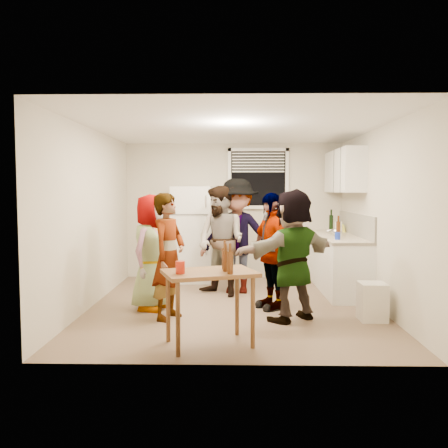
{
  "coord_description": "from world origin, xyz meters",
  "views": [
    {
      "loc": [
        -0.0,
        -6.58,
        1.63
      ],
      "look_at": [
        -0.14,
        0.2,
        1.15
      ],
      "focal_mm": 38.0,
      "sensor_mm": 36.0,
      "label": 1
    }
  ],
  "objects_px": {
    "refrigerator": "(192,234)",
    "red_cup": "(180,273)",
    "guest_back_left": "(221,295)",
    "kettle": "(337,236)",
    "wine_bottle": "(331,231)",
    "serving_table": "(210,345)",
    "guest_back_right": "(237,292)",
    "guest_stripe": "(169,318)",
    "guest_black": "(271,308)",
    "blue_cup": "(337,240)",
    "trash_bin": "(372,301)",
    "beer_bottle_table": "(226,271)",
    "guest_orange": "(292,320)",
    "guest_grey": "(152,309)",
    "beer_bottle_counter": "(338,238)"
  },
  "relations": [
    {
      "from": "kettle",
      "to": "wine_bottle",
      "type": "bearing_deg",
      "value": 106.1
    },
    {
      "from": "refrigerator",
      "to": "blue_cup",
      "type": "distance_m",
      "value": 2.69
    },
    {
      "from": "refrigerator",
      "to": "trash_bin",
      "type": "height_order",
      "value": "refrigerator"
    },
    {
      "from": "blue_cup",
      "to": "trash_bin",
      "type": "relative_size",
      "value": 0.23
    },
    {
      "from": "red_cup",
      "to": "guest_grey",
      "type": "relative_size",
      "value": 0.08
    },
    {
      "from": "kettle",
      "to": "guest_stripe",
      "type": "height_order",
      "value": "kettle"
    },
    {
      "from": "blue_cup",
      "to": "guest_orange",
      "type": "height_order",
      "value": "blue_cup"
    },
    {
      "from": "red_cup",
      "to": "guest_orange",
      "type": "height_order",
      "value": "red_cup"
    },
    {
      "from": "guest_back_left",
      "to": "guest_orange",
      "type": "xyz_separation_m",
      "value": [
        0.93,
        -1.39,
        0.0
      ]
    },
    {
      "from": "wine_bottle",
      "to": "trash_bin",
      "type": "relative_size",
      "value": 0.61
    },
    {
      "from": "beer_bottle_counter",
      "to": "red_cup",
      "type": "xyz_separation_m",
      "value": [
        -2.14,
        -2.5,
        -0.11
      ]
    },
    {
      "from": "serving_table",
      "to": "guest_stripe",
      "type": "xyz_separation_m",
      "value": [
        -0.57,
        1.03,
        0.0
      ]
    },
    {
      "from": "refrigerator",
      "to": "guest_back_left",
      "type": "height_order",
      "value": "refrigerator"
    },
    {
      "from": "guest_orange",
      "to": "beer_bottle_counter",
      "type": "bearing_deg",
      "value": -157.61
    },
    {
      "from": "trash_bin",
      "to": "beer_bottle_table",
      "type": "height_order",
      "value": "beer_bottle_table"
    },
    {
      "from": "blue_cup",
      "to": "guest_black",
      "type": "height_order",
      "value": "blue_cup"
    },
    {
      "from": "beer_bottle_table",
      "to": "guest_back_left",
      "type": "height_order",
      "value": "beer_bottle_table"
    },
    {
      "from": "beer_bottle_counter",
      "to": "guest_grey",
      "type": "relative_size",
      "value": 0.16
    },
    {
      "from": "beer_bottle_table",
      "to": "guest_back_left",
      "type": "distance_m",
      "value": 2.52
    },
    {
      "from": "beer_bottle_counter",
      "to": "red_cup",
      "type": "distance_m",
      "value": 3.3
    },
    {
      "from": "guest_black",
      "to": "serving_table",
      "type": "bearing_deg",
      "value": -51.65
    },
    {
      "from": "beer_bottle_counter",
      "to": "guest_stripe",
      "type": "bearing_deg",
      "value": -151.37
    },
    {
      "from": "refrigerator",
      "to": "serving_table",
      "type": "distance_m",
      "value": 3.69
    },
    {
      "from": "blue_cup",
      "to": "guest_stripe",
      "type": "xyz_separation_m",
      "value": [
        -2.37,
        -1.12,
        -0.9
      ]
    },
    {
      "from": "refrigerator",
      "to": "guest_orange",
      "type": "xyz_separation_m",
      "value": [
        1.49,
        -2.57,
        -0.85
      ]
    },
    {
      "from": "blue_cup",
      "to": "guest_back_left",
      "type": "distance_m",
      "value": 1.97
    },
    {
      "from": "trash_bin",
      "to": "guest_back_left",
      "type": "xyz_separation_m",
      "value": [
        -1.93,
        1.39,
        -0.25
      ]
    },
    {
      "from": "red_cup",
      "to": "guest_stripe",
      "type": "relative_size",
      "value": 0.08
    },
    {
      "from": "guest_back_left",
      "to": "guest_back_right",
      "type": "distance_m",
      "value": 0.34
    },
    {
      "from": "wine_bottle",
      "to": "guest_grey",
      "type": "distance_m",
      "value": 3.68
    },
    {
      "from": "refrigerator",
      "to": "guest_back_left",
      "type": "xyz_separation_m",
      "value": [
        0.55,
        -1.18,
        -0.85
      ]
    },
    {
      "from": "refrigerator",
      "to": "guest_stripe",
      "type": "xyz_separation_m",
      "value": [
        -0.08,
        -2.53,
        -0.85
      ]
    },
    {
      "from": "trash_bin",
      "to": "guest_black",
      "type": "distance_m",
      "value": 1.38
    },
    {
      "from": "guest_stripe",
      "to": "guest_black",
      "type": "distance_m",
      "value": 1.45
    },
    {
      "from": "wine_bottle",
      "to": "beer_bottle_table",
      "type": "relative_size",
      "value": 1.31
    },
    {
      "from": "blue_cup",
      "to": "guest_stripe",
      "type": "height_order",
      "value": "blue_cup"
    },
    {
      "from": "kettle",
      "to": "guest_black",
      "type": "relative_size",
      "value": 0.14
    },
    {
      "from": "beer_bottle_counter",
      "to": "beer_bottle_table",
      "type": "xyz_separation_m",
      "value": [
        -1.69,
        -2.37,
        -0.11
      ]
    },
    {
      "from": "serving_table",
      "to": "guest_grey",
      "type": "relative_size",
      "value": 0.59
    },
    {
      "from": "serving_table",
      "to": "guest_back_right",
      "type": "distance_m",
      "value": 2.62
    },
    {
      "from": "refrigerator",
      "to": "guest_black",
      "type": "relative_size",
      "value": 1.06
    },
    {
      "from": "kettle",
      "to": "guest_orange",
      "type": "relative_size",
      "value": 0.13
    },
    {
      "from": "refrigerator",
      "to": "blue_cup",
      "type": "xyz_separation_m",
      "value": [
        2.3,
        -1.4,
        0.05
      ]
    },
    {
      "from": "refrigerator",
      "to": "guest_back_left",
      "type": "distance_m",
      "value": 1.56
    },
    {
      "from": "wine_bottle",
      "to": "guest_back_right",
      "type": "xyz_separation_m",
      "value": [
        -1.7,
        -1.02,
        -0.9
      ]
    },
    {
      "from": "guest_orange",
      "to": "beer_bottle_table",
      "type": "bearing_deg",
      "value": 15.28
    },
    {
      "from": "refrigerator",
      "to": "serving_table",
      "type": "xyz_separation_m",
      "value": [
        0.5,
        -3.56,
        -0.85
      ]
    },
    {
      "from": "refrigerator",
      "to": "red_cup",
      "type": "relative_size",
      "value": 13.34
    },
    {
      "from": "refrigerator",
      "to": "guest_stripe",
      "type": "height_order",
      "value": "refrigerator"
    },
    {
      "from": "kettle",
      "to": "blue_cup",
      "type": "height_order",
      "value": "kettle"
    }
  ]
}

